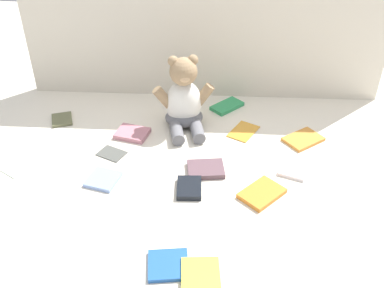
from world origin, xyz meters
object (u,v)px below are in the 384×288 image
object	(u,v)px
book_case_1	(16,166)
book_case_10	(206,169)
teddy_bear	(184,101)
book_case_11	(168,265)
book_case_3	(303,139)
book_case_13	(62,120)
book_case_8	(243,131)
book_case_5	(262,193)
book_case_7	(132,133)
book_case_0	(294,169)
book_case_9	(103,179)
book_case_4	(227,106)
book_case_6	(189,188)
book_case_12	(201,275)
book_case_2	(112,153)

from	to	relation	value
book_case_1	book_case_10	size ratio (longest dim) A/B	0.87
teddy_bear	book_case_11	distance (m)	0.69
book_case_3	book_case_13	world-z (taller)	book_case_3
book_case_8	book_case_5	bearing A→B (deg)	126.02
book_case_11	book_case_8	bearing A→B (deg)	153.76
teddy_bear	book_case_7	distance (m)	0.23
book_case_0	book_case_3	world-z (taller)	same
book_case_9	book_case_4	bearing A→B (deg)	65.33
teddy_bear	book_case_6	distance (m)	0.40
book_case_10	book_case_13	size ratio (longest dim) A/B	1.32
book_case_4	book_case_12	distance (m)	0.86
teddy_bear	book_case_10	size ratio (longest dim) A/B	2.34
book_case_13	book_case_8	bearing A→B (deg)	157.88
teddy_bear	book_case_1	size ratio (longest dim) A/B	2.67
book_case_7	book_case_11	xyz separation A→B (m)	(0.20, -0.60, -0.00)
book_case_0	book_case_3	distance (m)	0.19
book_case_5	book_case_9	xyz separation A→B (m)	(-0.51, 0.04, -0.00)
book_case_9	book_case_10	distance (m)	0.34
book_case_7	book_case_12	size ratio (longest dim) A/B	1.12
book_case_3	book_case_9	bearing A→B (deg)	74.31
book_case_4	book_case_12	size ratio (longest dim) A/B	1.27
book_case_7	book_case_10	world-z (taller)	same
book_case_9	book_case_11	size ratio (longest dim) A/B	0.93
book_case_2	book_case_6	size ratio (longest dim) A/B	0.90
book_case_2	book_case_10	size ratio (longest dim) A/B	0.76
book_case_13	book_case_4	bearing A→B (deg)	172.95
book_case_10	book_case_5	bearing A→B (deg)	-128.67
book_case_0	book_case_6	world-z (taller)	book_case_6
book_case_2	book_case_13	xyz separation A→B (m)	(-0.24, 0.21, 0.00)
book_case_4	book_case_0	bearing A→B (deg)	164.15
book_case_8	book_case_11	distance (m)	0.69
book_case_1	book_case_9	world-z (taller)	book_case_9
book_case_4	book_case_11	distance (m)	0.84
book_case_5	book_case_12	size ratio (longest dim) A/B	1.31
book_case_8	book_case_11	world-z (taller)	book_case_11
book_case_3	book_case_11	xyz separation A→B (m)	(-0.44, -0.60, 0.00)
book_case_2	book_case_10	world-z (taller)	book_case_10
book_case_0	book_case_8	xyz separation A→B (m)	(-0.16, 0.22, -0.00)
book_case_9	book_case_12	xyz separation A→B (m)	(0.33, -0.36, 0.00)
book_case_0	book_case_4	size ratio (longest dim) A/B	0.72
book_case_2	book_case_9	distance (m)	0.15
book_case_3	book_case_4	size ratio (longest dim) A/B	1.03
book_case_13	book_case_5	bearing A→B (deg)	133.48
book_case_1	book_case_12	xyz separation A→B (m)	(0.65, -0.42, 0.01)
book_case_7	book_case_8	distance (m)	0.42
book_case_12	book_case_13	xyz separation A→B (m)	(-0.58, 0.72, -0.00)
book_case_4	book_case_10	world-z (taller)	book_case_10
book_case_5	book_case_7	distance (m)	0.55
book_case_1	book_case_3	size ratio (longest dim) A/B	0.78
book_case_1	book_case_6	xyz separation A→B (m)	(0.60, -0.09, 0.01)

